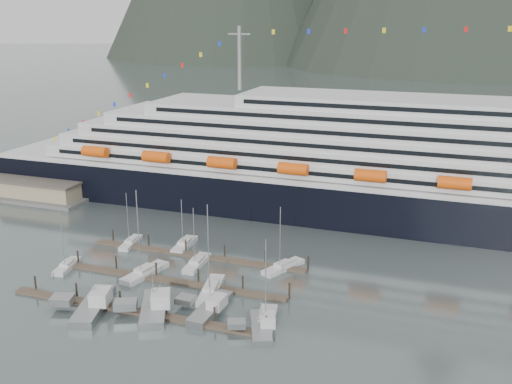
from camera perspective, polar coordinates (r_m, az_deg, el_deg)
ground at (r=112.74m, az=-6.85°, el=-9.43°), size 1600.00×1600.00×0.00m
cruise_ship at (r=150.72m, az=12.84°, el=1.92°), size 210.00×30.40×50.30m
warehouse at (r=183.50m, az=-21.40°, el=0.63°), size 46.00×20.00×5.80m
dock_near at (r=107.08m, az=-11.66°, el=-10.98°), size 48.18×2.28×3.20m
dock_mid at (r=117.13m, az=-8.37°, el=-8.28°), size 48.18×2.28×3.20m
dock_far at (r=127.72m, az=-5.65°, el=-6.00°), size 48.18×2.28×3.20m
sailboat_a at (r=127.30m, az=-17.55°, el=-6.77°), size 3.92×8.74×13.55m
sailboat_b at (r=120.39m, az=-10.54°, el=-7.59°), size 5.23×11.79×18.28m
sailboat_c at (r=123.28m, az=-5.66°, el=-6.81°), size 3.14×9.94×13.12m
sailboat_d at (r=111.78m, az=-4.32°, el=-9.33°), size 5.15×12.51×17.98m
sailboat_e at (r=136.27m, az=-11.83°, el=-4.76°), size 3.51×8.99×12.58m
sailboat_f at (r=132.93m, az=-6.82°, el=-5.05°), size 3.66×9.95×11.75m
sailboat_g at (r=121.19m, az=2.60°, el=-7.17°), size 6.71×10.58×13.84m
sailboat_h at (r=101.39m, az=0.97°, el=-12.18°), size 4.93×10.39×15.80m
trawler_a at (r=109.15m, az=-15.33°, el=-10.30°), size 11.30×14.74×7.84m
trawler_b at (r=105.79m, az=-9.78°, el=-10.80°), size 11.14×13.07×8.18m
trawler_c at (r=105.15m, az=-4.44°, el=-10.87°), size 8.91×12.66×6.39m
trawler_d at (r=99.05m, az=0.40°, el=-12.69°), size 8.85×10.78×6.14m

